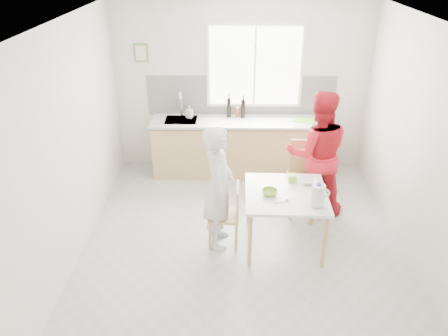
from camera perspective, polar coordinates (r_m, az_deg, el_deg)
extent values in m
plane|color=#B7B7B2|center=(5.63, 2.47, -9.84)|extent=(4.50, 4.50, 0.00)
plane|color=silver|center=(7.04, 2.29, 10.41)|extent=(4.00, 0.00, 4.00)
plane|color=silver|center=(3.04, 3.95, -15.28)|extent=(4.00, 0.00, 4.00)
plane|color=silver|center=(5.26, -19.57, 2.73)|extent=(0.00, 4.50, 4.50)
plane|color=silver|center=(5.39, 24.58, 2.34)|extent=(0.00, 4.50, 4.50)
plane|color=white|center=(4.54, 3.19, 18.41)|extent=(4.50, 4.50, 0.00)
cube|color=white|center=(6.94, 4.04, 13.12)|extent=(1.50, 0.03, 1.30)
cube|color=white|center=(6.92, 4.05, 13.07)|extent=(1.40, 0.02, 1.20)
cube|color=white|center=(6.92, 4.05, 13.06)|extent=(0.03, 0.03, 1.20)
cube|color=white|center=(7.07, 2.27, 9.42)|extent=(3.00, 0.02, 0.65)
cube|color=#589745|center=(7.02, -10.80, 14.56)|extent=(0.22, 0.02, 0.28)
cube|color=beige|center=(7.01, -10.82, 14.54)|extent=(0.16, 0.01, 0.22)
cube|color=#DDB677|center=(7.09, 2.20, 2.57)|extent=(2.80, 0.60, 0.86)
cube|color=#3F3326|center=(7.26, 2.15, -0.15)|extent=(2.80, 0.54, 0.10)
cube|color=silver|center=(6.91, 2.27, 6.11)|extent=(2.84, 0.64, 0.04)
cube|color=#A5A5AA|center=(6.95, -5.64, 6.17)|extent=(0.50, 0.40, 0.03)
cylinder|color=silver|center=(7.03, -5.57, 8.13)|extent=(0.02, 0.02, 0.36)
torus|color=silver|center=(6.91, -5.70, 9.34)|extent=(0.02, 0.18, 0.18)
cube|color=white|center=(5.28, 8.11, -3.37)|extent=(0.99, 0.99, 0.04)
cylinder|color=#DDB677|center=(5.11, 3.41, -9.47)|extent=(0.05, 0.05, 0.69)
cylinder|color=#DDB677|center=(5.82, 3.29, -4.41)|extent=(0.05, 0.05, 0.69)
cylinder|color=#DDB677|center=(5.20, 13.00, -9.47)|extent=(0.05, 0.05, 0.69)
cylinder|color=#DDB677|center=(5.90, 11.65, -4.49)|extent=(0.05, 0.05, 0.69)
cube|color=#DDB677|center=(5.43, -0.06, -6.20)|extent=(0.39, 0.39, 0.04)
cube|color=#DDB677|center=(5.31, 1.78, -4.30)|extent=(0.03, 0.36, 0.40)
cylinder|color=#DDB677|center=(5.69, -1.64, -7.03)|extent=(0.03, 0.03, 0.39)
cylinder|color=#DDB677|center=(5.42, -1.86, -8.96)|extent=(0.03, 0.03, 0.39)
cylinder|color=#DDB677|center=(5.68, 1.65, -7.10)|extent=(0.03, 0.03, 0.39)
cylinder|color=#DDB677|center=(5.41, 1.60, -9.04)|extent=(0.03, 0.03, 0.39)
cube|color=#DDB677|center=(6.08, 10.64, -1.62)|extent=(0.48, 0.48, 0.04)
cube|color=#DDB677|center=(6.15, 10.60, 1.54)|extent=(0.45, 0.04, 0.49)
cylinder|color=#DDB677|center=(6.02, 8.76, -4.71)|extent=(0.04, 0.04, 0.48)
cylinder|color=#DDB677|center=(6.08, 12.55, -4.73)|extent=(0.04, 0.04, 0.48)
cylinder|color=#DDB677|center=(6.36, 8.41, -2.78)|extent=(0.04, 0.04, 0.48)
cylinder|color=#DDB677|center=(6.42, 11.99, -2.82)|extent=(0.04, 0.04, 0.48)
imported|color=silver|center=(5.22, -0.67, -2.64)|extent=(0.39, 0.59, 1.58)
imported|color=red|center=(5.99, 12.05, 1.81)|extent=(0.87, 0.68, 1.76)
imported|color=#79B529|center=(5.20, 5.99, -3.17)|extent=(0.19, 0.19, 0.06)
imported|color=white|center=(5.51, 11.02, -1.67)|extent=(0.22, 0.22, 0.05)
cylinder|color=white|center=(5.01, 12.16, -3.45)|extent=(0.15, 0.15, 0.25)
cylinder|color=blue|center=(4.94, 12.31, -2.12)|extent=(0.05, 0.05, 0.03)
torus|color=white|center=(5.01, 13.04, -3.24)|extent=(0.12, 0.03, 0.12)
cube|color=#85D731|center=(5.50, 8.93, -1.32)|extent=(0.10, 0.10, 0.09)
cylinder|color=#A5A5AA|center=(5.07, 7.44, -4.35)|extent=(0.16, 0.06, 0.01)
cube|color=#75C62D|center=(7.00, 10.55, 6.17)|extent=(0.42, 0.36, 0.01)
cylinder|color=black|center=(6.98, 0.64, 7.93)|extent=(0.07, 0.07, 0.32)
cylinder|color=black|center=(6.96, 2.51, 7.77)|extent=(0.07, 0.07, 0.30)
cylinder|color=#895F1E|center=(7.01, 1.79, 7.32)|extent=(0.06, 0.06, 0.16)
imported|color=#999999|center=(6.99, -4.53, 7.36)|extent=(0.11, 0.12, 0.20)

